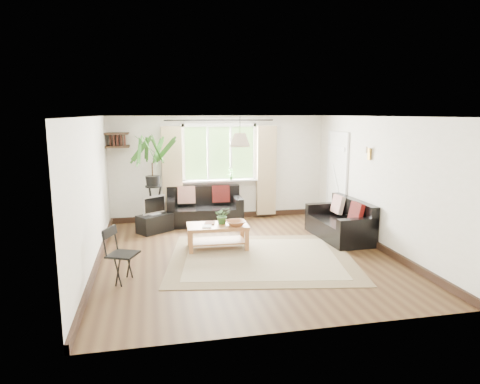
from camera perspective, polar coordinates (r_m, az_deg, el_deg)
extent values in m
plane|color=#311E10|center=(7.62, 0.62, -8.33)|extent=(5.50, 5.50, 0.00)
plane|color=white|center=(7.21, 0.66, 10.04)|extent=(5.50, 5.50, 0.00)
cube|color=silver|center=(9.99, -2.76, 3.24)|extent=(5.00, 0.02, 2.40)
cube|color=silver|center=(4.73, 7.86, -4.98)|extent=(5.00, 0.02, 2.40)
cube|color=silver|center=(7.21, -19.14, -0.13)|extent=(0.02, 5.50, 2.40)
cube|color=silver|center=(8.22, 17.92, 1.18)|extent=(0.02, 5.50, 2.40)
cube|color=beige|center=(7.44, 2.86, -8.73)|extent=(3.52, 3.16, 0.02)
cube|color=silver|center=(9.73, 12.78, 1.61)|extent=(0.06, 0.96, 2.06)
imported|color=#2F5D25|center=(7.85, -2.35, -3.12)|extent=(0.29, 0.25, 0.32)
imported|color=#965B33|center=(7.77, -0.58, -4.15)|extent=(0.39, 0.39, 0.09)
imported|color=white|center=(7.71, -5.02, -4.57)|extent=(0.20, 0.24, 0.02)
imported|color=brown|center=(7.92, -4.72, -4.12)|extent=(0.23, 0.28, 0.02)
cube|color=black|center=(9.14, -11.29, -4.10)|extent=(0.80, 0.72, 0.38)
imported|color=#2D6023|center=(9.94, -1.22, 2.42)|extent=(0.14, 0.10, 0.27)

